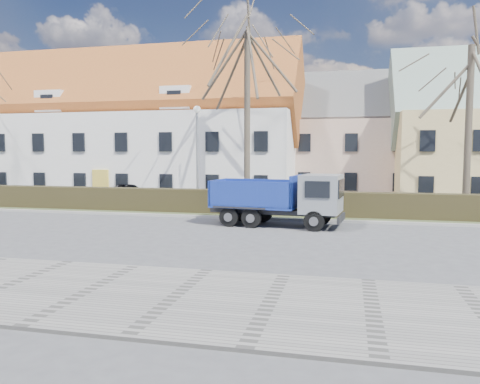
% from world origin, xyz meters
% --- Properties ---
extents(ground, '(120.00, 120.00, 0.00)m').
position_xyz_m(ground, '(0.00, 0.00, 0.00)').
color(ground, '#49494C').
extents(sidewalk_near, '(80.00, 5.00, 0.08)m').
position_xyz_m(sidewalk_near, '(0.00, -8.50, 0.04)').
color(sidewalk_near, gray).
rests_on(sidewalk_near, ground).
extents(curb_far, '(80.00, 0.30, 0.12)m').
position_xyz_m(curb_far, '(0.00, 4.60, 0.06)').
color(curb_far, gray).
rests_on(curb_far, ground).
extents(grass_strip, '(80.00, 3.00, 0.10)m').
position_xyz_m(grass_strip, '(0.00, 6.20, 0.05)').
color(grass_strip, '#3D4728').
rests_on(grass_strip, ground).
extents(hedge, '(60.00, 0.90, 1.30)m').
position_xyz_m(hedge, '(0.00, 6.00, 0.65)').
color(hedge, black).
rests_on(hedge, ground).
extents(building_white, '(26.80, 10.80, 9.50)m').
position_xyz_m(building_white, '(-13.00, 16.00, 4.75)').
color(building_white, silver).
rests_on(building_white, ground).
extents(building_pink, '(10.80, 8.80, 8.00)m').
position_xyz_m(building_pink, '(4.00, 20.00, 4.00)').
color(building_pink, tan).
rests_on(building_pink, ground).
extents(tree_1, '(9.20, 9.20, 12.65)m').
position_xyz_m(tree_1, '(-2.00, 8.50, 6.33)').
color(tree_1, '#463D30').
rests_on(tree_1, ground).
extents(tree_2, '(8.00, 8.00, 11.00)m').
position_xyz_m(tree_2, '(10.00, 8.50, 5.50)').
color(tree_2, '#463D30').
rests_on(tree_2, ground).
extents(dump_truck, '(6.47, 2.98, 2.50)m').
position_xyz_m(dump_truck, '(0.43, 2.85, 1.25)').
color(dump_truck, navy).
rests_on(dump_truck, ground).
extents(streetlight, '(0.48, 0.48, 6.11)m').
position_xyz_m(streetlight, '(-4.58, 7.00, 3.06)').
color(streetlight, '#949494').
rests_on(streetlight, ground).
extents(cart_frame, '(0.80, 0.49, 0.71)m').
position_xyz_m(cart_frame, '(-2.09, 4.83, 0.36)').
color(cart_frame, silver).
rests_on(cart_frame, ground).
extents(parked_car_a, '(4.19, 2.63, 1.33)m').
position_xyz_m(parked_car_a, '(-10.77, 11.38, 0.67)').
color(parked_car_a, black).
rests_on(parked_car_a, ground).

